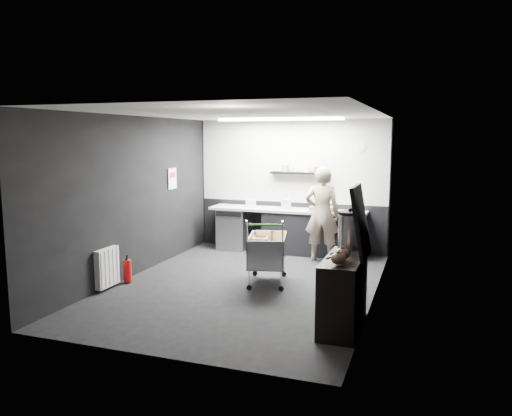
% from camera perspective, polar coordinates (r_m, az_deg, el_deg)
% --- Properties ---
extents(floor, '(5.50, 5.50, 0.00)m').
position_cam_1_polar(floor, '(8.05, -1.25, -8.83)').
color(floor, black).
rests_on(floor, ground).
extents(ceiling, '(5.50, 5.50, 0.00)m').
position_cam_1_polar(ceiling, '(7.71, -1.31, 10.74)').
color(ceiling, white).
rests_on(ceiling, wall_back).
extents(wall_back, '(5.50, 0.00, 5.50)m').
position_cam_1_polar(wall_back, '(10.37, 4.05, 2.61)').
color(wall_back, black).
rests_on(wall_back, floor).
extents(wall_front, '(5.50, 0.00, 5.50)m').
position_cam_1_polar(wall_front, '(5.31, -11.73, -2.92)').
color(wall_front, black).
rests_on(wall_front, floor).
extents(wall_left, '(0.00, 5.50, 5.50)m').
position_cam_1_polar(wall_left, '(8.67, -13.77, 1.29)').
color(wall_left, black).
rests_on(wall_left, floor).
extents(wall_right, '(0.00, 5.50, 5.50)m').
position_cam_1_polar(wall_right, '(7.32, 13.56, 0.05)').
color(wall_right, black).
rests_on(wall_right, floor).
extents(kitchen_wall_panel, '(3.95, 0.02, 1.70)m').
position_cam_1_polar(kitchen_wall_panel, '(10.31, 4.05, 5.36)').
color(kitchen_wall_panel, beige).
rests_on(kitchen_wall_panel, wall_back).
extents(dado_panel, '(3.95, 0.02, 1.00)m').
position_cam_1_polar(dado_panel, '(10.47, 3.97, -2.04)').
color(dado_panel, black).
rests_on(dado_panel, wall_back).
extents(floating_shelf, '(1.20, 0.22, 0.04)m').
position_cam_1_polar(floating_shelf, '(10.17, 4.96, 4.01)').
color(floating_shelf, black).
rests_on(floating_shelf, wall_back).
extents(wall_clock, '(0.20, 0.03, 0.20)m').
position_cam_1_polar(wall_clock, '(10.02, 11.86, 6.84)').
color(wall_clock, silver).
rests_on(wall_clock, wall_back).
extents(poster, '(0.02, 0.30, 0.40)m').
position_cam_1_polar(poster, '(9.75, -9.56, 3.34)').
color(poster, white).
rests_on(poster, wall_left).
extents(poster_red_band, '(0.02, 0.22, 0.10)m').
position_cam_1_polar(poster_red_band, '(9.74, -9.54, 3.75)').
color(poster_red_band, red).
rests_on(poster_red_band, poster).
extents(radiator, '(0.10, 0.50, 0.60)m').
position_cam_1_polar(radiator, '(8.09, -16.65, -6.53)').
color(radiator, silver).
rests_on(radiator, wall_left).
extents(ceiling_strip, '(2.40, 0.20, 0.04)m').
position_cam_1_polar(ceiling_strip, '(9.46, 2.68, 10.09)').
color(ceiling_strip, white).
rests_on(ceiling_strip, ceiling).
extents(prep_counter, '(3.20, 0.61, 0.90)m').
position_cam_1_polar(prep_counter, '(10.15, 4.25, -2.61)').
color(prep_counter, black).
rests_on(prep_counter, floor).
extents(person, '(0.69, 0.48, 1.81)m').
position_cam_1_polar(person, '(9.48, 7.56, -0.69)').
color(person, beige).
rests_on(person, floor).
extents(shopping_cart, '(0.77, 1.08, 1.06)m').
position_cam_1_polar(shopping_cart, '(8.04, 1.29, -5.11)').
color(shopping_cart, silver).
rests_on(shopping_cart, floor).
extents(sideboard, '(0.51, 1.19, 1.78)m').
position_cam_1_polar(sideboard, '(6.33, 10.10, -8.39)').
color(sideboard, black).
rests_on(sideboard, floor).
extents(fire_extinguisher, '(0.13, 0.13, 0.44)m').
position_cam_1_polar(fire_extinguisher, '(8.39, -14.47, -6.87)').
color(fire_extinguisher, red).
rests_on(fire_extinguisher, floor).
extents(cardboard_box, '(0.48, 0.38, 0.09)m').
position_cam_1_polar(cardboard_box, '(9.88, 7.61, -0.08)').
color(cardboard_box, '#8E6B4C').
rests_on(cardboard_box, prep_counter).
extents(pink_tub, '(0.20, 0.20, 0.20)m').
position_cam_1_polar(pink_tub, '(10.10, 3.46, 0.45)').
color(pink_tub, beige).
rests_on(pink_tub, prep_counter).
extents(white_container, '(0.19, 0.16, 0.16)m').
position_cam_1_polar(white_container, '(10.28, -0.59, 0.50)').
color(white_container, silver).
rests_on(white_container, prep_counter).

